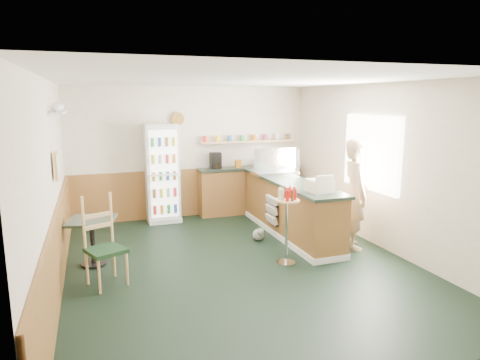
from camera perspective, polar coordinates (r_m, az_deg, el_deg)
name	(u,v)px	position (r m, az deg, el deg)	size (l,w,h in m)	color
ground	(239,265)	(6.53, -0.13, -11.21)	(6.00, 6.00, 0.00)	black
room_envelope	(210,158)	(6.75, -4.00, 2.91)	(5.04, 6.02, 2.72)	beige
service_counter	(290,210)	(7.82, 6.67, -4.00)	(0.68, 3.01, 1.01)	#935E2F
back_counter	(249,188)	(9.29, 1.15, -1.03)	(2.24, 0.42, 1.69)	#935E2F
drinks_fridge	(162,173)	(8.69, -10.31, 0.90)	(0.65, 0.54, 1.97)	silver
display_case	(275,162)	(8.29, 4.69, 2.46)	(0.86, 0.45, 0.49)	silver
cash_register	(319,186)	(6.79, 10.55, -0.75)	(0.34, 0.36, 0.20)	beige
shopkeeper	(355,194)	(7.25, 15.08, -1.83)	(0.61, 0.44, 1.82)	tan
condiment_stand	(287,213)	(6.37, 6.28, -4.39)	(0.37, 0.37, 1.15)	silver
newspaper_rack	(272,210)	(7.68, 4.24, -4.06)	(0.09, 0.43, 0.51)	black
cafe_table	(92,233)	(6.71, -19.11, -6.68)	(0.77, 0.77, 0.71)	black
cafe_chair	(105,237)	(6.01, -17.56, -7.31)	(0.58, 0.59, 1.20)	black
dog_doorstop	(259,234)	(7.54, 2.51, -7.24)	(0.20, 0.26, 0.24)	gray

